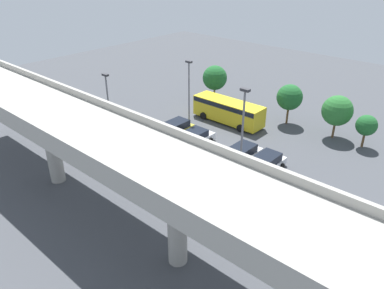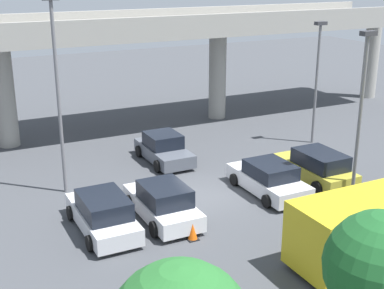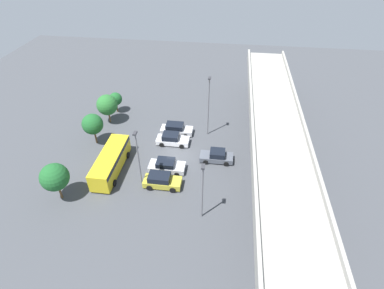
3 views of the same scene
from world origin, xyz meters
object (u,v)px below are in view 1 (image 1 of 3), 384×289
(shuttle_bus, at_px, (228,110))
(parked_car_4, at_px, (175,130))
(parked_car_1, at_px, (242,155))
(lamp_post_near_aisle, at_px, (189,90))
(lamp_post_mid_lot, at_px, (242,138))
(tree_front_centre, at_px, (337,111))
(lamp_post_by_overpass, at_px, (108,103))
(traffic_cone, at_px, (252,149))
(tree_front_right, at_px, (290,97))
(tree_front_far_right, at_px, (215,78))
(parked_car_0, at_px, (265,164))
(tree_front_left, at_px, (367,125))
(parked_car_2, at_px, (171,171))
(parked_car_3, at_px, (194,138))

(shuttle_bus, bearing_deg, parked_car_4, -105.31)
(parked_car_1, relative_size, lamp_post_near_aisle, 0.60)
(lamp_post_mid_lot, bearing_deg, parked_car_1, -57.73)
(tree_front_centre, bearing_deg, lamp_post_by_overpass, 44.38)
(traffic_cone, bearing_deg, lamp_post_mid_lot, 115.48)
(lamp_post_by_overpass, bearing_deg, tree_front_right, -124.36)
(lamp_post_mid_lot, distance_m, tree_front_centre, 15.70)
(shuttle_bus, xyz_separation_m, traffic_cone, (-6.22, 4.39, -1.21))
(lamp_post_by_overpass, bearing_deg, tree_front_far_right, -91.85)
(parked_car_0, distance_m, shuttle_bus, 11.34)
(lamp_post_near_aisle, bearing_deg, tree_front_far_right, -68.99)
(tree_front_centre, bearing_deg, parked_car_1, 68.38)
(tree_front_left, height_order, tree_front_far_right, tree_front_far_right)
(lamp_post_mid_lot, relative_size, tree_front_right, 1.97)
(parked_car_2, xyz_separation_m, tree_front_left, (-10.27, -17.10, 1.66))
(lamp_post_near_aisle, bearing_deg, parked_car_0, 168.70)
(traffic_cone, bearing_deg, lamp_post_near_aisle, 0.49)
(parked_car_0, distance_m, tree_front_centre, 11.21)
(tree_front_far_right, bearing_deg, lamp_post_by_overpass, 88.15)
(parked_car_1, relative_size, tree_front_right, 0.99)
(parked_car_4, bearing_deg, tree_front_centre, 131.05)
(tree_front_right, bearing_deg, lamp_post_by_overpass, 55.64)
(parked_car_1, distance_m, parked_car_3, 5.62)
(parked_car_0, relative_size, tree_front_far_right, 0.98)
(parked_car_2, xyz_separation_m, lamp_post_mid_lot, (-5.89, -1.75, 4.52))
(parked_car_2, relative_size, lamp_post_near_aisle, 0.56)
(lamp_post_near_aisle, relative_size, tree_front_right, 1.67)
(parked_car_3, bearing_deg, lamp_post_by_overpass, -52.48)
(parked_car_1, distance_m, parked_car_2, 7.12)
(shuttle_bus, relative_size, tree_front_left, 2.49)
(parked_car_2, bearing_deg, parked_car_4, 41.60)
(parked_car_0, relative_size, lamp_post_near_aisle, 0.61)
(lamp_post_near_aisle, xyz_separation_m, tree_front_left, (-15.94, -8.47, -2.16))
(lamp_post_near_aisle, distance_m, tree_front_right, 11.41)
(lamp_post_near_aisle, xyz_separation_m, traffic_cone, (-8.25, -0.07, -4.21))
(parked_car_2, bearing_deg, lamp_post_mid_lot, -73.46)
(parked_car_1, relative_size, tree_front_far_right, 0.95)
(parked_car_1, xyz_separation_m, lamp_post_near_aisle, (8.55, -2.12, 3.79))
(parked_car_1, distance_m, tree_front_right, 11.10)
(parked_car_0, bearing_deg, parked_car_1, -92.38)
(lamp_post_near_aisle, xyz_separation_m, lamp_post_mid_lot, (-11.56, 6.88, 0.71))
(lamp_post_mid_lot, bearing_deg, lamp_post_near_aisle, -30.77)
(lamp_post_by_overpass, distance_m, tree_front_far_right, 16.30)
(parked_car_1, xyz_separation_m, tree_front_centre, (-4.25, -10.73, 2.31))
(parked_car_0, relative_size, parked_car_1, 1.03)
(parked_car_0, bearing_deg, lamp_post_by_overpass, -70.07)
(lamp_post_mid_lot, relative_size, tree_front_left, 2.65)
(parked_car_2, bearing_deg, tree_front_right, -5.47)
(parked_car_4, xyz_separation_m, lamp_post_near_aisle, (0.14, -2.41, 3.73))
(tree_front_centre, bearing_deg, traffic_cone, 61.90)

